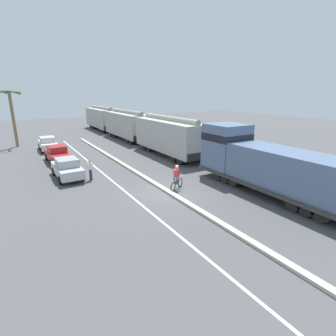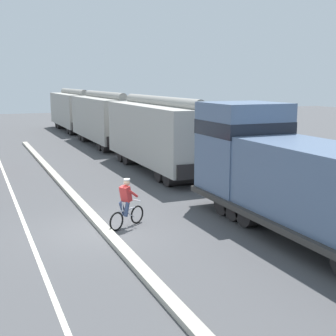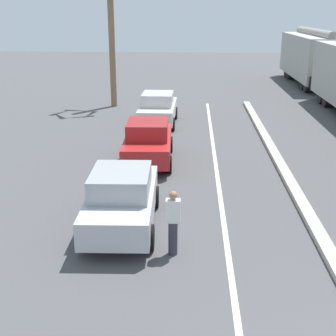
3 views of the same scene
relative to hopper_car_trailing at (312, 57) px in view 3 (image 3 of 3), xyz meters
The scene contains 8 objects.
median_curb 26.98m from the hopper_car_trailing, 102.35° to the right, with size 0.36×36.00×0.16m, color #B2AD9E.
lane_stripe 27.59m from the hopper_car_trailing, 107.24° to the right, with size 0.14×36.00×0.01m, color silver.
hopper_car_trailing is the anchor object (origin of this frame).
parked_car_silver 27.96m from the hopper_car_trailing, 112.99° to the right, with size 1.93×4.25×1.62m.
parked_car_red 22.78m from the hopper_car_trailing, 118.17° to the right, with size 1.94×4.25×1.62m.
parked_car_white 17.66m from the hopper_car_trailing, 127.89° to the right, with size 1.87×4.22×1.62m.
palm_tree_near 16.97m from the hopper_car_trailing, 145.86° to the right, with size 2.63×2.62×6.92m.
pedestrian_by_cars 28.80m from the hopper_car_trailing, 109.25° to the right, with size 0.34×0.22×1.62m.
Camera 3 is at (-3.32, -4.86, 5.59)m, focal length 50.00 mm.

